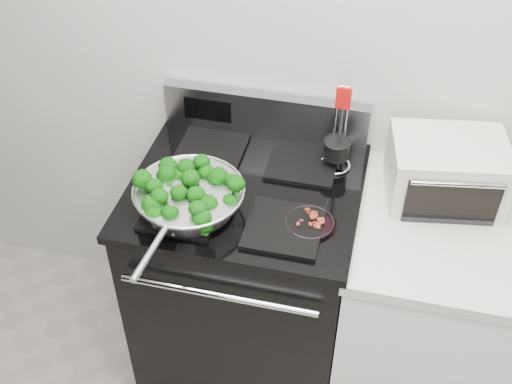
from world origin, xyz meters
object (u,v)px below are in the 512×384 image
(gas_range, at_px, (247,276))
(toaster_oven, at_px, (446,171))
(utensil_holder, at_px, (336,153))
(bacon_plate, at_px, (310,221))
(skillet, at_px, (189,197))

(gas_range, bearing_deg, toaster_oven, 12.57)
(utensil_holder, xyz_separation_m, toaster_oven, (0.37, -0.03, 0.02))
(toaster_oven, bearing_deg, bacon_plate, -154.72)
(bacon_plate, xyz_separation_m, toaster_oven, (0.41, 0.28, 0.06))
(gas_range, bearing_deg, bacon_plate, -28.71)
(utensil_holder, bearing_deg, gas_range, -149.42)
(gas_range, xyz_separation_m, toaster_oven, (0.65, 0.15, 0.54))
(gas_range, bearing_deg, utensil_holder, 32.30)
(gas_range, distance_m, skillet, 0.56)
(bacon_plate, xyz_separation_m, utensil_holder, (0.04, 0.31, 0.04))
(skillet, xyz_separation_m, bacon_plate, (0.39, 0.02, -0.04))
(toaster_oven, bearing_deg, utensil_holder, 165.80)
(skillet, xyz_separation_m, toaster_oven, (0.80, 0.30, 0.02))
(utensil_holder, bearing_deg, toaster_oven, -6.77)
(gas_range, relative_size, skillet, 1.94)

